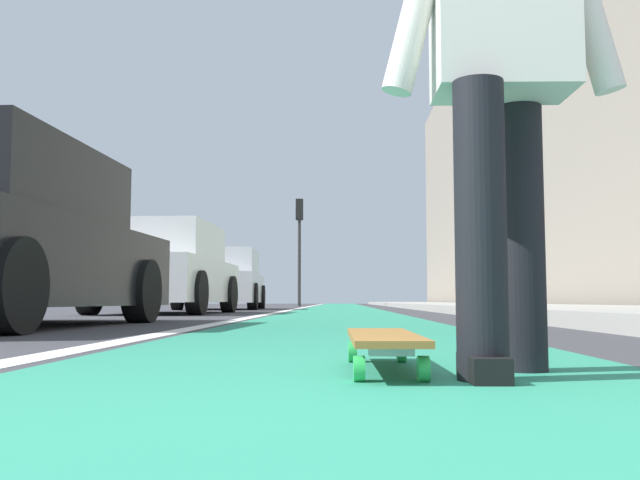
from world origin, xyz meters
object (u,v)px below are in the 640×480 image
object	(u,v)px
parked_car_mid	(166,270)
traffic_light	(299,232)
skater_person	(501,55)
parked_car_far	(222,281)
skateboard	(383,340)

from	to	relation	value
parked_car_mid	traffic_light	distance (m)	15.18
skater_person	traffic_light	size ratio (longest dim) A/B	0.40
skater_person	parked_car_far	xyz separation A→B (m)	(15.56, 3.42, -0.23)
skateboard	skater_person	size ratio (longest dim) A/B	0.51
skater_person	parked_car_far	world-z (taller)	skater_person
skateboard	parked_car_mid	bearing A→B (deg)	17.64
skateboard	traffic_light	distance (m)	24.79
parked_car_far	traffic_light	world-z (taller)	traffic_light
parked_car_far	parked_car_mid	bearing A→B (deg)	-179.77
parked_car_far	traffic_light	size ratio (longest dim) A/B	1.03
skateboard	parked_car_far	size ratio (longest dim) A/B	0.20
skateboard	traffic_light	world-z (taller)	traffic_light
parked_car_far	traffic_light	xyz separation A→B (m)	(9.17, -1.40, 2.12)
traffic_light	skater_person	bearing A→B (deg)	-175.32
skateboard	traffic_light	size ratio (longest dim) A/B	0.21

